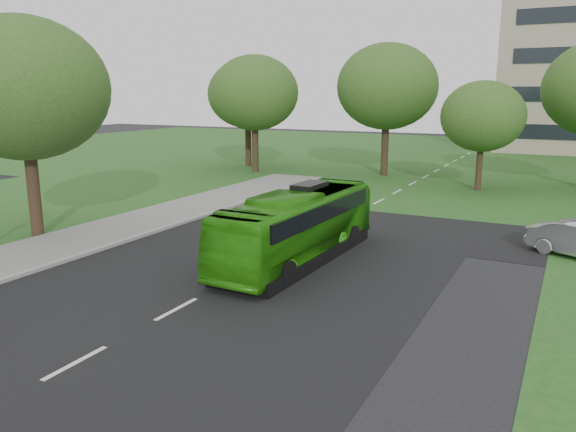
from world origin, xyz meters
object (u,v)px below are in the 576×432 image
object	(u,v)px
tree_side_near	(24,89)
bus	(298,226)
tree_park_f	(247,94)
tree_park_a	(255,93)
tree_park_c	(483,116)
tree_park_b	(387,87)

from	to	relation	value
tree_side_near	bus	world-z (taller)	tree_side_near
tree_park_f	bus	size ratio (longest dim) A/B	0.95
tree_park_f	bus	xyz separation A→B (m)	(17.20, -24.67, -5.10)
tree_park_a	tree_side_near	bearing A→B (deg)	-85.00
tree_park_c	tree_park_f	bearing A→B (deg)	169.07
tree_park_a	tree_side_near	world-z (taller)	tree_side_near
tree_park_b	bus	xyz separation A→B (m)	(4.25, -24.68, -5.69)
tree_side_near	tree_park_c	bearing A→B (deg)	54.28
tree_park_c	tree_park_b	bearing A→B (deg)	153.17
bus	tree_park_b	bearing A→B (deg)	101.42
tree_park_b	tree_park_c	distance (m)	9.22
tree_park_a	tree_park_f	xyz separation A→B (m)	(-2.51, 3.00, -0.10)
tree_park_c	bus	distance (m)	21.28
tree_park_f	tree_side_near	bearing A→B (deg)	-80.27
tree_park_a	tree_park_c	size ratio (longest dim) A/B	1.31
tree_park_b	tree_park_f	world-z (taller)	tree_park_b
tree_park_c	tree_park_a	bearing A→B (deg)	176.74
tree_park_a	tree_park_c	world-z (taller)	tree_park_a
tree_side_near	bus	xyz separation A→B (m)	(12.60, 2.15, -5.37)
bus	tree_side_near	bearing A→B (deg)	-168.68
tree_park_b	bus	bearing A→B (deg)	-80.22
tree_park_a	bus	bearing A→B (deg)	-55.87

